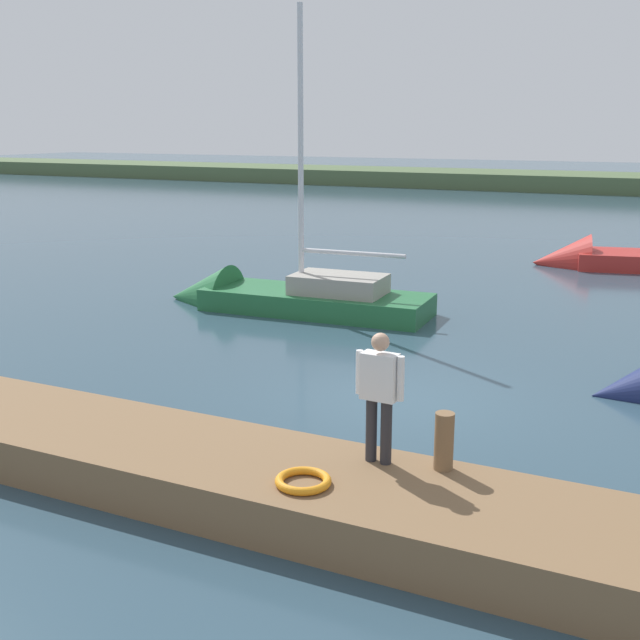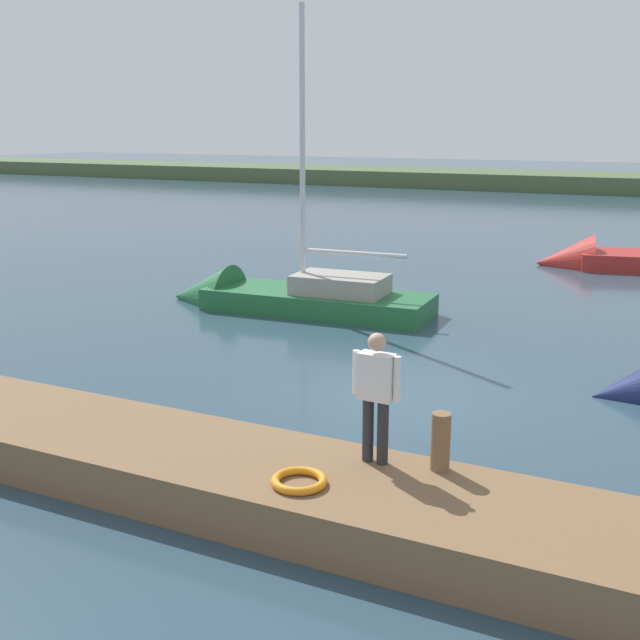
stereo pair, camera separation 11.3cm
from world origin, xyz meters
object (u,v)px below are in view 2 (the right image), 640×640
object	(u,v)px
mooring_post_far	(441,442)
person_on_dock	(376,389)
sailboat_far_right	(277,303)
life_ring_buoy	(299,481)

from	to	relation	value
mooring_post_far	person_on_dock	size ratio (longest dim) A/B	0.44
person_on_dock	sailboat_far_right	bearing A→B (deg)	-141.62
life_ring_buoy	sailboat_far_right	distance (m)	11.76
mooring_post_far	person_on_dock	distance (m)	0.99
sailboat_far_right	person_on_dock	bearing A→B (deg)	122.36
sailboat_far_right	life_ring_buoy	bearing A→B (deg)	117.41
mooring_post_far	sailboat_far_right	xyz separation A→B (m)	(7.31, -8.98, -0.81)
life_ring_buoy	person_on_dock	bearing A→B (deg)	-118.74
life_ring_buoy	person_on_dock	world-z (taller)	person_on_dock
person_on_dock	life_ring_buoy	bearing A→B (deg)	-25.92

